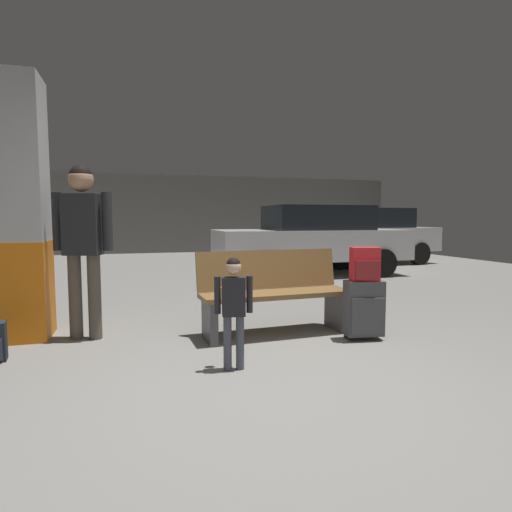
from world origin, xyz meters
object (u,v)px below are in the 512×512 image
(suitcase, at_px, (364,308))
(parked_car_near, at_px, (312,238))
(adult, at_px, (83,233))
(parked_car_side, at_px, (363,234))
(child, at_px, (233,301))
(structural_pillar, at_px, (16,210))
(bench, at_px, (274,293))
(backpack_bright, at_px, (365,264))

(suitcase, xyz_separation_m, parked_car_near, (1.53, 4.82, 0.48))
(adult, relative_size, parked_car_side, 0.41)
(suitcase, relative_size, parked_car_side, 0.14)
(child, bearing_deg, structural_pillar, 141.25)
(bench, bearing_deg, structural_pillar, 167.64)
(suitcase, relative_size, child, 0.66)
(backpack_bright, distance_m, parked_car_side, 7.54)
(suitcase, xyz_separation_m, parked_car_side, (3.78, 6.52, 0.48))
(suitcase, xyz_separation_m, child, (-1.48, -0.48, 0.25))
(parked_car_near, bearing_deg, child, -119.53)
(structural_pillar, distance_m, backpack_bright, 3.57)
(bench, relative_size, suitcase, 2.69)
(parked_car_near, bearing_deg, bench, -118.27)
(adult, bearing_deg, bench, -10.21)
(bench, bearing_deg, parked_car_near, 61.73)
(structural_pillar, bearing_deg, bench, -12.36)
(backpack_bright, height_order, parked_car_near, parked_car_near)
(suitcase, bearing_deg, structural_pillar, 162.88)
(structural_pillar, distance_m, bench, 2.76)
(structural_pillar, height_order, suitcase, structural_pillar)
(suitcase, height_order, adult, adult)
(suitcase, distance_m, parked_car_side, 7.55)
(backpack_bright, bearing_deg, adult, 163.21)
(backpack_bright, relative_size, adult, 0.19)
(backpack_bright, xyz_separation_m, parked_car_near, (1.53, 4.82, 0.03))
(parked_car_near, bearing_deg, backpack_bright, -107.58)
(adult, bearing_deg, parked_car_side, 41.23)
(suitcase, xyz_separation_m, adult, (-2.73, 0.82, 0.77))
(child, bearing_deg, suitcase, 18.05)
(structural_pillar, xyz_separation_m, child, (1.89, -1.52, -0.75))
(suitcase, distance_m, child, 1.57)
(child, distance_m, adult, 1.88)
(suitcase, height_order, parked_car_near, parked_car_near)
(structural_pillar, bearing_deg, adult, -18.57)
(structural_pillar, relative_size, suitcase, 4.39)
(parked_car_side, bearing_deg, structural_pillar, -142.49)
(adult, height_order, parked_car_side, adult)
(structural_pillar, height_order, child, structural_pillar)
(bench, bearing_deg, parked_car_side, 52.82)
(backpack_bright, distance_m, parked_car_near, 5.06)
(structural_pillar, height_order, bench, structural_pillar)
(backpack_bright, relative_size, parked_car_near, 0.08)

